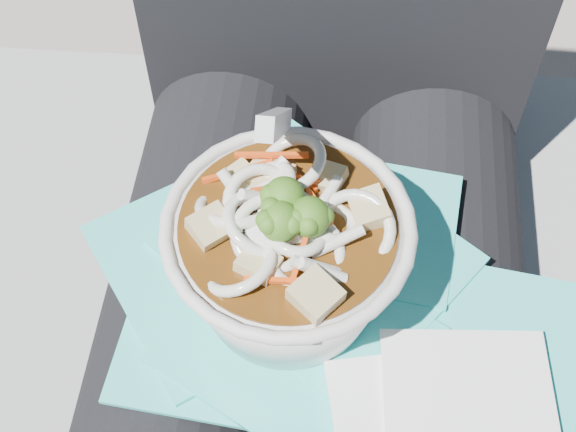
# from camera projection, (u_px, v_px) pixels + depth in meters

# --- Properties ---
(stone_ledge) EXTENTS (1.01, 0.53, 0.42)m
(stone_ledge) POSITION_uv_depth(u_px,v_px,m) (316.00, 340.00, 0.96)
(stone_ledge) COLOR gray
(stone_ledge) RESTS_ON ground
(lap) EXTENTS (0.35, 0.48, 0.15)m
(lap) POSITION_uv_depth(u_px,v_px,m) (310.00, 355.00, 0.64)
(lap) COLOR black
(lap) RESTS_ON stone_ledge
(person_body) EXTENTS (0.34, 0.94, 0.98)m
(person_body) POSITION_uv_depth(u_px,v_px,m) (321.00, 238.00, 0.67)
(person_body) COLOR black
(person_body) RESTS_ON ground
(plastic_bag) EXTENTS (0.38, 0.30, 0.01)m
(plastic_bag) POSITION_uv_depth(u_px,v_px,m) (311.00, 292.00, 0.58)
(plastic_bag) COLOR #2FC6C0
(plastic_bag) RESTS_ON lap
(udon_bowl) EXTENTS (0.18, 0.18, 0.20)m
(udon_bowl) POSITION_uv_depth(u_px,v_px,m) (287.00, 251.00, 0.53)
(udon_bowl) COLOR silver
(udon_bowl) RESTS_ON plastic_bag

